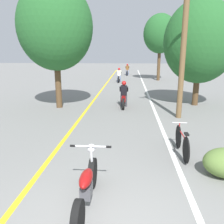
{
  "coord_description": "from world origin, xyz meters",
  "views": [
    {
      "loc": [
        0.51,
        -3.11,
        2.93
      ],
      "look_at": [
        -0.08,
        4.84,
        0.9
      ],
      "focal_mm": 38.0,
      "sensor_mm": 36.0,
      "label": 1
    }
  ],
  "objects_px": {
    "motorcycle_rider_far": "(127,71)",
    "motorcycle_foreground": "(87,186)",
    "roadside_tree_right_near": "(200,42)",
    "roadside_tree_right_far": "(160,34)",
    "bicycle_parked": "(182,142)",
    "motorcycle_rider_lead": "(124,97)",
    "roadside_tree_left": "(55,27)",
    "utility_pole": "(183,47)",
    "motorcycle_rider_mid": "(119,77)"
  },
  "relations": [
    {
      "from": "motorcycle_rider_far",
      "to": "motorcycle_foreground",
      "type": "bearing_deg",
      "value": -90.94
    },
    {
      "from": "motorcycle_foreground",
      "to": "roadside_tree_right_near",
      "type": "bearing_deg",
      "value": 64.64
    },
    {
      "from": "roadside_tree_right_far",
      "to": "bicycle_parked",
      "type": "height_order",
      "value": "roadside_tree_right_far"
    },
    {
      "from": "motorcycle_foreground",
      "to": "motorcycle_rider_lead",
      "type": "xyz_separation_m",
      "value": [
        0.47,
        8.79,
        0.11
      ]
    },
    {
      "from": "motorcycle_foreground",
      "to": "roadside_tree_left",
      "type": "bearing_deg",
      "value": 109.86
    },
    {
      "from": "utility_pole",
      "to": "roadside_tree_left",
      "type": "height_order",
      "value": "roadside_tree_left"
    },
    {
      "from": "motorcycle_rider_mid",
      "to": "bicycle_parked",
      "type": "distance_m",
      "value": 17.36
    },
    {
      "from": "motorcycle_rider_mid",
      "to": "motorcycle_rider_far",
      "type": "xyz_separation_m",
      "value": [
        0.73,
        7.17,
        0.01
      ]
    },
    {
      "from": "roadside_tree_right_far",
      "to": "motorcycle_rider_far",
      "type": "distance_m",
      "value": 7.66
    },
    {
      "from": "roadside_tree_right_near",
      "to": "motorcycle_rider_mid",
      "type": "relative_size",
      "value": 2.65
    },
    {
      "from": "motorcycle_rider_mid",
      "to": "utility_pole",
      "type": "bearing_deg",
      "value": -75.69
    },
    {
      "from": "utility_pole",
      "to": "motorcycle_rider_lead",
      "type": "bearing_deg",
      "value": 140.81
    },
    {
      "from": "motorcycle_rider_mid",
      "to": "motorcycle_foreground",
      "type": "bearing_deg",
      "value": -89.17
    },
    {
      "from": "roadside_tree_left",
      "to": "motorcycle_rider_lead",
      "type": "relative_size",
      "value": 3.03
    },
    {
      "from": "roadside_tree_left",
      "to": "motorcycle_rider_far",
      "type": "relative_size",
      "value": 2.88
    },
    {
      "from": "roadside_tree_right_near",
      "to": "roadside_tree_right_far",
      "type": "distance_m",
      "value": 12.01
    },
    {
      "from": "motorcycle_foreground",
      "to": "motorcycle_rider_mid",
      "type": "distance_m",
      "value": 19.76
    },
    {
      "from": "roadside_tree_right_far",
      "to": "motorcycle_rider_mid",
      "type": "relative_size",
      "value": 3.11
    },
    {
      "from": "utility_pole",
      "to": "roadside_tree_left",
      "type": "relative_size",
      "value": 0.96
    },
    {
      "from": "utility_pole",
      "to": "roadside_tree_left",
      "type": "distance_m",
      "value": 6.34
    },
    {
      "from": "roadside_tree_right_near",
      "to": "motorcycle_rider_lead",
      "type": "distance_m",
      "value": 5.0
    },
    {
      "from": "utility_pole",
      "to": "motorcycle_rider_lead",
      "type": "distance_m",
      "value": 4.21
    },
    {
      "from": "motorcycle_rider_far",
      "to": "motorcycle_rider_mid",
      "type": "bearing_deg",
      "value": -95.82
    },
    {
      "from": "motorcycle_foreground",
      "to": "bicycle_parked",
      "type": "xyz_separation_m",
      "value": [
        2.34,
        2.6,
        -0.05
      ]
    },
    {
      "from": "motorcycle_rider_lead",
      "to": "motorcycle_rider_mid",
      "type": "bearing_deg",
      "value": 93.97
    },
    {
      "from": "roadside_tree_right_far",
      "to": "bicycle_parked",
      "type": "distance_m",
      "value": 19.33
    },
    {
      "from": "roadside_tree_right_near",
      "to": "motorcycle_foreground",
      "type": "bearing_deg",
      "value": -115.36
    },
    {
      "from": "motorcycle_foreground",
      "to": "bicycle_parked",
      "type": "relative_size",
      "value": 1.23
    },
    {
      "from": "utility_pole",
      "to": "motorcycle_foreground",
      "type": "distance_m",
      "value": 7.83
    },
    {
      "from": "motorcycle_rider_mid",
      "to": "motorcycle_rider_far",
      "type": "bearing_deg",
      "value": 84.18
    },
    {
      "from": "utility_pole",
      "to": "roadside_tree_right_near",
      "type": "distance_m",
      "value": 3.14
    },
    {
      "from": "motorcycle_rider_lead",
      "to": "bicycle_parked",
      "type": "distance_m",
      "value": 6.47
    },
    {
      "from": "motorcycle_rider_far",
      "to": "bicycle_parked",
      "type": "height_order",
      "value": "motorcycle_rider_far"
    },
    {
      "from": "utility_pole",
      "to": "motorcycle_rider_mid",
      "type": "bearing_deg",
      "value": 104.31
    },
    {
      "from": "bicycle_parked",
      "to": "utility_pole",
      "type": "bearing_deg",
      "value": 80.14
    },
    {
      "from": "roadside_tree_right_far",
      "to": "motorcycle_rider_lead",
      "type": "bearing_deg",
      "value": -104.64
    },
    {
      "from": "motorcycle_foreground",
      "to": "motorcycle_rider_far",
      "type": "relative_size",
      "value": 0.99
    },
    {
      "from": "roadside_tree_right_near",
      "to": "bicycle_parked",
      "type": "bearing_deg",
      "value": -107.39
    },
    {
      "from": "roadside_tree_right_far",
      "to": "motorcycle_rider_far",
      "type": "bearing_deg",
      "value": 121.01
    },
    {
      "from": "motorcycle_foreground",
      "to": "motorcycle_rider_mid",
      "type": "bearing_deg",
      "value": 90.83
    },
    {
      "from": "roadside_tree_left",
      "to": "motorcycle_foreground",
      "type": "relative_size",
      "value": 2.89
    },
    {
      "from": "roadside_tree_right_near",
      "to": "motorcycle_rider_mid",
      "type": "xyz_separation_m",
      "value": [
        -4.77,
        10.29,
        -2.91
      ]
    },
    {
      "from": "roadside_tree_right_near",
      "to": "motorcycle_rider_lead",
      "type": "height_order",
      "value": "roadside_tree_right_near"
    },
    {
      "from": "roadside_tree_left",
      "to": "bicycle_parked",
      "type": "height_order",
      "value": "roadside_tree_left"
    },
    {
      "from": "motorcycle_foreground",
      "to": "motorcycle_rider_lead",
      "type": "relative_size",
      "value": 1.05
    },
    {
      "from": "roadside_tree_left",
      "to": "motorcycle_rider_mid",
      "type": "distance_m",
      "value": 12.31
    },
    {
      "from": "utility_pole",
      "to": "motorcycle_rider_mid",
      "type": "distance_m",
      "value": 13.73
    },
    {
      "from": "roadside_tree_right_far",
      "to": "roadside_tree_left",
      "type": "relative_size",
      "value": 1.05
    },
    {
      "from": "motorcycle_rider_mid",
      "to": "roadside_tree_right_near",
      "type": "bearing_deg",
      "value": -65.12
    },
    {
      "from": "roadside_tree_right_far",
      "to": "roadside_tree_left",
      "type": "bearing_deg",
      "value": -117.34
    }
  ]
}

